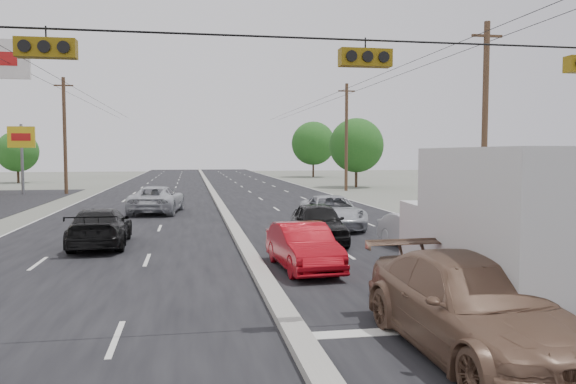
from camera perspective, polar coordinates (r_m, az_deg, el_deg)
The scene contains 20 objects.
ground at distance 11.62m, azimuth 0.31°, elevation -13.85°, with size 200.00×200.00×0.00m, color #606356.
road_surface at distance 41.09m, azimuth -7.16°, elevation -1.01°, with size 20.00×160.00×0.02m, color black.
center_median at distance 41.08m, azimuth -7.17°, elevation -0.87°, with size 0.50×160.00×0.20m, color gray.
utility_pole_left_c at distance 51.99m, azimuth -21.73°, elevation 5.42°, with size 1.60×0.30×10.00m.
utility_pole_right_b at distance 29.70m, azimuth 19.37°, elevation 6.76°, with size 1.60×0.30×10.00m.
utility_pole_right_c at distance 52.93m, azimuth 5.95°, elevation 5.65°, with size 1.60×0.30×10.00m.
traffic_signals at distance 11.56m, azimuth 7.36°, elevation 13.58°, with size 25.00×0.30×0.54m.
pole_sign_far at distance 52.79m, azimuth -25.45°, elevation 4.53°, with size 2.20×0.25×6.00m.
tree_left_far at distance 73.66m, azimuth -25.79°, elevation 3.72°, with size 4.80×4.80×6.12m.
tree_right_mid at distance 58.41m, azimuth 6.97°, elevation 4.73°, with size 5.60×5.60×7.14m.
tree_right_far at distance 82.87m, azimuth 2.59°, elevation 4.96°, with size 6.40×6.40×8.16m.
box_truck at distance 13.15m, azimuth 20.99°, elevation -3.61°, with size 3.14×7.43×3.67m.
tan_sedan at distance 10.57m, azimuth 18.32°, elevation -11.12°, with size 2.36×5.80×1.68m, color brown.
red_sedan at distance 17.13m, azimuth 1.55°, elevation -5.63°, with size 1.48×4.25×1.40m, color #9E0913.
queue_car_a at distance 22.21m, azimuth 3.07°, elevation -3.19°, with size 1.85×4.60×1.57m, color black.
queue_car_b at distance 21.41m, azimuth 12.74°, elevation -3.98°, with size 1.33×3.82×1.26m, color silver.
queue_car_c at distance 26.60m, azimuth 4.44°, elevation -2.07°, with size 2.52×5.46×1.52m, color #AAADB1.
queue_car_d at distance 19.59m, azimuth 26.50°, elevation -4.86°, with size 1.93×4.76×1.38m, color #120F4C.
oncoming_near at distance 22.46m, azimuth -18.52°, elevation -3.44°, with size 2.07×5.08×1.48m, color black.
oncoming_far at distance 34.04m, azimuth -13.16°, elevation -0.77°, with size 2.64×5.72×1.59m, color #AFB2B7.
Camera 1 is at (-1.97, -10.89, 3.56)m, focal length 35.00 mm.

